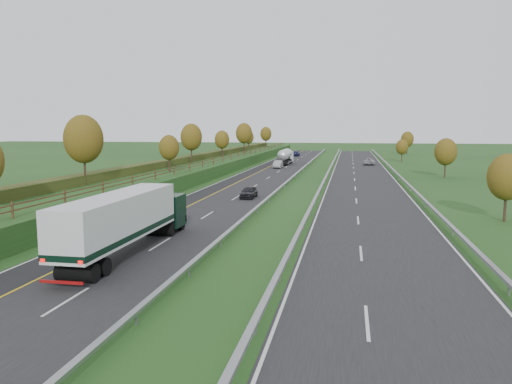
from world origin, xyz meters
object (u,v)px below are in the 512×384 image
(car_silver_mid, at_px, (278,164))
(car_small_far, at_px, (296,154))
(car_dark_near, at_px, (249,192))
(road_tanker, at_px, (286,156))
(box_lorry, at_px, (127,219))
(car_oncoming, at_px, (369,162))

(car_silver_mid, height_order, car_small_far, car_silver_mid)
(car_dark_near, bearing_deg, road_tanker, 93.11)
(box_lorry, height_order, car_silver_mid, box_lorry)
(box_lorry, distance_m, car_oncoming, 86.01)
(car_silver_mid, relative_size, car_oncoming, 0.91)
(road_tanker, bearing_deg, car_silver_mid, -91.07)
(box_lorry, bearing_deg, car_silver_mid, 90.15)
(box_lorry, bearing_deg, car_oncoming, 77.52)
(box_lorry, xyz_separation_m, car_dark_near, (2.62, 27.23, -1.60))
(road_tanker, xyz_separation_m, car_oncoming, (18.57, 1.74, -1.12))
(box_lorry, bearing_deg, road_tanker, 89.99)
(box_lorry, relative_size, car_silver_mid, 3.52)
(road_tanker, relative_size, car_small_far, 2.35)
(box_lorry, height_order, road_tanker, box_lorry)
(car_dark_near, distance_m, car_small_far, 88.21)
(car_dark_near, bearing_deg, car_small_far, 92.81)
(car_small_far, bearing_deg, road_tanker, -89.39)
(car_dark_near, bearing_deg, car_oncoming, 74.68)
(car_silver_mid, distance_m, car_oncoming, 22.49)
(car_silver_mid, xyz_separation_m, car_small_far, (-0.93, 43.80, -0.07))
(road_tanker, relative_size, car_silver_mid, 2.43)
(box_lorry, xyz_separation_m, road_tanker, (0.01, 82.22, -0.47))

